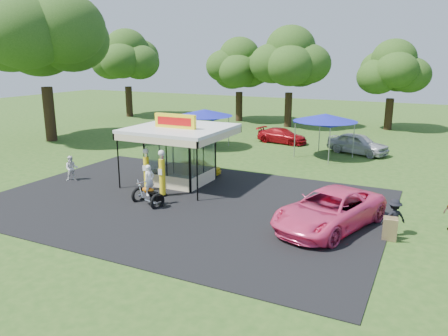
{
  "coord_description": "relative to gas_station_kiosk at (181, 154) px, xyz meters",
  "views": [
    {
      "loc": [
        11.31,
        -16.33,
        7.35
      ],
      "look_at": [
        1.32,
        4.0,
        1.52
      ],
      "focal_mm": 35.0,
      "sensor_mm": 36.0,
      "label": 1
    }
  ],
  "objects": [
    {
      "name": "tent_east",
      "position": [
        5.95,
        10.47,
        1.18
      ],
      "size": [
        4.68,
        4.68,
        3.27
      ],
      "rotation": [
        0.0,
        0.0,
        -0.38
      ],
      "color": "gray",
      "rests_on": "ground"
    },
    {
      "name": "oak_far_c",
      "position": [
        -1.03,
        23.35,
        4.7
      ],
      "size": [
        8.66,
        8.66,
        10.21
      ],
      "color": "black",
      "rests_on": "ground"
    },
    {
      "name": "spectator_east_a",
      "position": [
        12.13,
        -2.79,
        -0.98
      ],
      "size": [
        1.19,
        1.06,
        1.6
      ],
      "primitive_type": "imported",
      "rotation": [
        0.0,
        0.0,
        3.73
      ],
      "color": "black",
      "rests_on": "ground"
    },
    {
      "name": "bg_car_b",
      "position": [
        1.37,
        14.42,
        -1.14
      ],
      "size": [
        4.63,
        2.41,
        1.28
      ],
      "primitive_type": "imported",
      "rotation": [
        0.0,
        0.0,
        1.43
      ],
      "color": "#9E0C12",
      "rests_on": "ground"
    },
    {
      "name": "gas_station_kiosk",
      "position": [
        0.0,
        0.0,
        0.0
      ],
      "size": [
        5.4,
        5.4,
        4.18
      ],
      "color": "white",
      "rests_on": "ground"
    },
    {
      "name": "asphalt_apron",
      "position": [
        2.0,
        -2.99,
        -1.76
      ],
      "size": [
        20.0,
        14.0,
        0.04
      ],
      "primitive_type": "cube",
      "color": "black",
      "rests_on": "ground"
    },
    {
      "name": "motorcycle",
      "position": [
        0.69,
        -4.19,
        -0.92
      ],
      "size": [
        1.95,
        1.34,
        2.21
      ],
      "rotation": [
        0.0,
        0.0,
        -0.3
      ],
      "color": "black",
      "rests_on": "ground"
    },
    {
      "name": "oak_far_a",
      "position": [
        -21.4,
        22.5,
        4.79
      ],
      "size": [
        8.72,
        8.72,
        10.34
      ],
      "color": "black",
      "rests_on": "ground"
    },
    {
      "name": "spectator_west",
      "position": [
        -6.18,
        -2.52,
        -1.01
      ],
      "size": [
        0.95,
        0.94,
        1.55
      ],
      "primitive_type": "imported",
      "rotation": [
        0.0,
        0.0,
        0.74
      ],
      "color": "white",
      "rests_on": "ground"
    },
    {
      "name": "pink_sedan",
      "position": [
        9.51,
        -3.14,
        -0.95
      ],
      "size": [
        4.54,
        6.58,
        1.67
      ],
      "primitive_type": "imported",
      "rotation": [
        0.0,
        0.0,
        -0.33
      ],
      "color": "#F9437D",
      "rests_on": "ground"
    },
    {
      "name": "bg_car_c",
      "position": [
        8.01,
        12.87,
        -0.98
      ],
      "size": [
        5.04,
        3.33,
        1.6
      ],
      "primitive_type": "imported",
      "rotation": [
        0.0,
        0.0,
        1.23
      ],
      "color": "#B1B2B6",
      "rests_on": "ground"
    },
    {
      "name": "oak_far_b",
      "position": [
        -7.46,
        24.91,
        4.12
      ],
      "size": [
        7.75,
        7.75,
        9.25
      ],
      "color": "black",
      "rests_on": "ground"
    },
    {
      "name": "ground",
      "position": [
        2.0,
        -4.99,
        -1.78
      ],
      "size": [
        120.0,
        120.0,
        0.0
      ],
      "primitive_type": "plane",
      "color": "#274C18",
      "rests_on": "ground"
    },
    {
      "name": "oak_far_d",
      "position": [
        8.8,
        26.07,
        3.84
      ],
      "size": [
        7.41,
        7.41,
        8.83
      ],
      "color": "black",
      "rests_on": "ground"
    },
    {
      "name": "kiosk_car",
      "position": [
        -0.0,
        2.21,
        -1.3
      ],
      "size": [
        2.82,
        1.13,
        0.96
      ],
      "primitive_type": "imported",
      "rotation": [
        0.0,
        0.0,
        1.57
      ],
      "color": "yellow",
      "rests_on": "ground"
    },
    {
      "name": "a_frame_sign",
      "position": [
        12.07,
        -3.52,
        -1.27
      ],
      "size": [
        0.59,
        0.55,
        1.01
      ],
      "rotation": [
        0.0,
        0.0,
        0.1
      ],
      "color": "#593819",
      "rests_on": "ground"
    },
    {
      "name": "bg_car_a",
      "position": [
        -6.63,
        13.45,
        -1.05
      ],
      "size": [
        4.53,
        1.78,
        1.47
      ],
      "primitive_type": "imported",
      "rotation": [
        0.0,
        0.0,
        1.52
      ],
      "color": "beige",
      "rests_on": "ground"
    },
    {
      "name": "gas_pump_left",
      "position": [
        -0.93,
        -2.15,
        -0.62
      ],
      "size": [
        0.45,
        0.45,
        2.43
      ],
      "color": "black",
      "rests_on": "ground"
    },
    {
      "name": "tent_west",
      "position": [
        -3.66,
        9.66,
        1.1
      ],
      "size": [
        4.55,
        4.55,
        3.18
      ],
      "rotation": [
        0.0,
        0.0,
        0.03
      ],
      "color": "gray",
      "rests_on": "ground"
    },
    {
      "name": "oak_near",
      "position": [
        -17.5,
        6.4,
        7.01
      ],
      "size": [
        12.19,
        12.19,
        14.03
      ],
      "color": "black",
      "rests_on": "ground"
    },
    {
      "name": "spare_tires",
      "position": [
        -0.85,
        -1.2,
        -1.39
      ],
      "size": [
        0.99,
        0.67,
        0.82
      ],
      "rotation": [
        0.0,
        0.0,
        -0.22
      ],
      "color": "black",
      "rests_on": "ground"
    },
    {
      "name": "gas_pump_right",
      "position": [
        0.46,
        -2.65,
        -0.55
      ],
      "size": [
        0.48,
        0.48,
        2.56
      ],
      "color": "black",
      "rests_on": "ground"
    }
  ]
}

